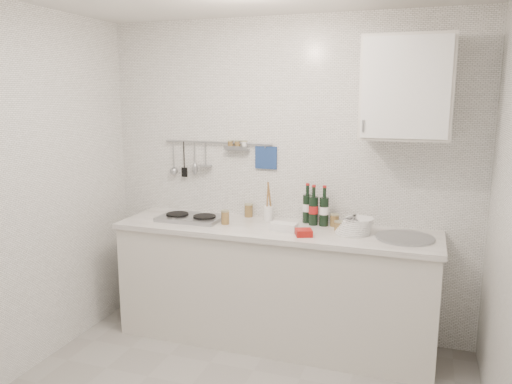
# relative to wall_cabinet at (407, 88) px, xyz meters

# --- Properties ---
(back_wall) EXTENTS (3.00, 0.02, 2.50)m
(back_wall) POSITION_rel_wall_cabinet_xyz_m (-0.90, 0.18, -0.70)
(back_wall) COLOR silver
(back_wall) RESTS_ON floor
(counter) EXTENTS (2.44, 0.64, 0.96)m
(counter) POSITION_rel_wall_cabinet_xyz_m (-0.89, -0.12, -1.52)
(counter) COLOR beige
(counter) RESTS_ON floor
(wall_rail) EXTENTS (0.98, 0.09, 0.34)m
(wall_rail) POSITION_rel_wall_cabinet_xyz_m (-1.50, 0.15, -0.52)
(wall_rail) COLOR #93969B
(wall_rail) RESTS_ON back_wall
(wall_cabinet) EXTENTS (0.60, 0.38, 0.70)m
(wall_cabinet) POSITION_rel_wall_cabinet_xyz_m (0.00, 0.00, 0.00)
(wall_cabinet) COLOR beige
(wall_cabinet) RESTS_ON back_wall
(plate_stack_hob) EXTENTS (0.30, 0.30, 0.02)m
(plate_stack_hob) POSITION_rel_wall_cabinet_xyz_m (-1.56, -0.08, -1.02)
(plate_stack_hob) COLOR #45629C
(plate_stack_hob) RESTS_ON counter
(plate_stack_sink) EXTENTS (0.27, 0.26, 0.12)m
(plate_stack_sink) POSITION_rel_wall_cabinet_xyz_m (-0.30, -0.09, -0.98)
(plate_stack_sink) COLOR white
(plate_stack_sink) RESTS_ON counter
(wine_bottles) EXTENTS (0.22, 0.13, 0.31)m
(wine_bottles) POSITION_rel_wall_cabinet_xyz_m (-0.63, 0.06, -0.87)
(wine_bottles) COLOR black
(wine_bottles) RESTS_ON counter
(butter_dish) EXTENTS (0.20, 0.11, 0.06)m
(butter_dish) POSITION_rel_wall_cabinet_xyz_m (-0.81, -0.19, -1.00)
(butter_dish) COLOR white
(butter_dish) RESTS_ON counter
(strawberry_punnet) EXTENTS (0.15, 0.15, 0.05)m
(strawberry_punnet) POSITION_rel_wall_cabinet_xyz_m (-0.63, -0.28, -1.01)
(strawberry_punnet) COLOR #A41512
(strawberry_punnet) RESTS_ON counter
(utensil_crock) EXTENTS (0.08, 0.08, 0.31)m
(utensil_crock) POSITION_rel_wall_cabinet_xyz_m (-1.01, 0.06, -0.96)
(utensil_crock) COLOR white
(utensil_crock) RESTS_ON counter
(jar_a) EXTENTS (0.07, 0.07, 0.11)m
(jar_a) POSITION_rel_wall_cabinet_xyz_m (-1.20, 0.13, -0.98)
(jar_a) COLOR brown
(jar_a) RESTS_ON counter
(jar_b) EXTENTS (0.07, 0.07, 0.10)m
(jar_b) POSITION_rel_wall_cabinet_xyz_m (-0.47, 0.05, -0.98)
(jar_b) COLOR brown
(jar_b) RESTS_ON counter
(jar_c) EXTENTS (0.07, 0.07, 0.08)m
(jar_c) POSITION_rel_wall_cabinet_xyz_m (-0.42, -0.07, -0.99)
(jar_c) COLOR brown
(jar_c) RESTS_ON counter
(jar_d) EXTENTS (0.07, 0.07, 0.11)m
(jar_d) POSITION_rel_wall_cabinet_xyz_m (-1.29, -0.15, -0.97)
(jar_d) COLOR brown
(jar_d) RESTS_ON counter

